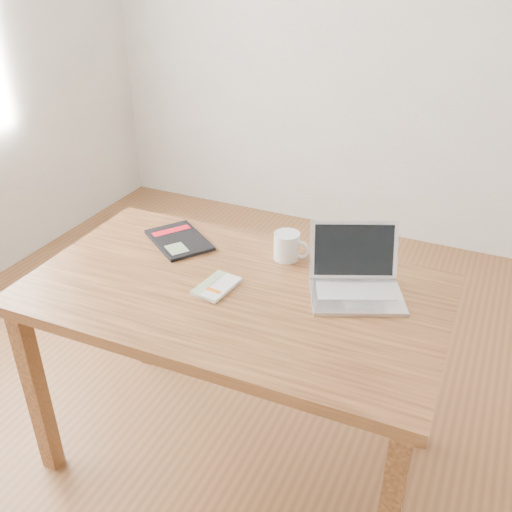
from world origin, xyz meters
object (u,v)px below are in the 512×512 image
at_px(black_guidebook, 179,240).
at_px(coffee_mug, 288,246).
at_px(desk, 235,311).
at_px(white_guidebook, 217,286).
at_px(laptop, 356,279).

bearing_deg(black_guidebook, coffee_mug, -47.37).
distance_m(desk, white_guidebook, 0.11).
bearing_deg(white_guidebook, black_guidebook, 148.13).
relative_size(white_guidebook, laptop, 0.46).
xyz_separation_m(laptop, coffee_mug, (-0.27, 0.10, 0.01)).
xyz_separation_m(desk, black_guidebook, (-0.33, 0.20, 0.10)).
xyz_separation_m(desk, white_guidebook, (-0.05, -0.02, 0.10)).
bearing_deg(black_guidebook, white_guidebook, -93.35).
distance_m(white_guidebook, laptop, 0.44).
bearing_deg(laptop, black_guidebook, 152.28).
height_order(white_guidebook, black_guidebook, same).
bearing_deg(laptop, coffee_mug, 136.04).
distance_m(black_guidebook, laptop, 0.68).
relative_size(desk, laptop, 3.73).
relative_size(desk, white_guidebook, 8.10).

